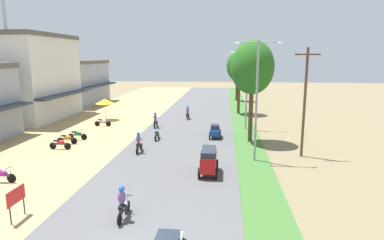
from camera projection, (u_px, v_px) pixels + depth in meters
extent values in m
cube|color=silver|center=(27.00, 79.00, 38.84)|extent=(8.24, 11.30, 9.60)
cube|color=#2D3847|center=(66.00, 94.00, 38.70)|extent=(1.20, 11.30, 0.25)
cube|color=#59514C|center=(23.00, 36.00, 37.88)|extent=(8.44, 11.50, 0.50)
cube|color=#999EA8|center=(75.00, 84.00, 51.29)|extent=(7.13, 11.44, 6.40)
cube|color=#2D3847|center=(100.00, 85.00, 50.90)|extent=(1.20, 11.44, 0.25)
cube|color=#59514C|center=(73.00, 62.00, 50.63)|extent=(7.33, 11.64, 0.50)
cylinder|color=black|center=(11.00, 178.00, 19.25)|extent=(0.56, 0.06, 0.56)
cube|color=#333338|center=(1.00, 175.00, 19.27)|extent=(1.12, 0.12, 0.12)
ellipsoid|color=#8C1E8C|center=(2.00, 173.00, 19.24)|extent=(0.64, 0.28, 0.32)
cylinder|color=#A5A8AD|center=(10.00, 174.00, 19.20)|extent=(0.26, 0.05, 0.68)
cylinder|color=black|center=(8.00, 168.00, 19.14)|extent=(0.04, 0.54, 0.04)
cylinder|color=black|center=(68.00, 146.00, 26.16)|extent=(0.56, 0.06, 0.56)
cylinder|color=black|center=(53.00, 146.00, 26.29)|extent=(0.56, 0.06, 0.56)
cube|color=#333338|center=(60.00, 144.00, 26.19)|extent=(1.12, 0.12, 0.12)
ellipsoid|color=red|center=(61.00, 142.00, 26.16)|extent=(0.64, 0.28, 0.32)
cube|color=black|center=(57.00, 141.00, 26.17)|extent=(0.44, 0.20, 0.10)
cylinder|color=#A5A8AD|center=(67.00, 143.00, 26.12)|extent=(0.26, 0.05, 0.68)
cylinder|color=black|center=(66.00, 139.00, 26.05)|extent=(0.04, 0.54, 0.04)
cylinder|color=black|center=(74.00, 141.00, 27.82)|extent=(0.56, 0.06, 0.56)
cylinder|color=black|center=(60.00, 141.00, 27.94)|extent=(0.56, 0.06, 0.56)
cube|color=#333338|center=(67.00, 139.00, 27.84)|extent=(1.12, 0.12, 0.12)
ellipsoid|color=orange|center=(68.00, 137.00, 27.81)|extent=(0.64, 0.28, 0.32)
cube|color=black|center=(64.00, 136.00, 27.82)|extent=(0.44, 0.20, 0.10)
cylinder|color=#A5A8AD|center=(73.00, 138.00, 27.77)|extent=(0.26, 0.05, 0.68)
cylinder|color=black|center=(72.00, 134.00, 27.71)|extent=(0.04, 0.54, 0.04)
cylinder|color=black|center=(84.00, 137.00, 29.23)|extent=(0.56, 0.06, 0.56)
cylinder|color=black|center=(71.00, 137.00, 29.36)|extent=(0.56, 0.06, 0.56)
cube|color=#333338|center=(77.00, 135.00, 29.26)|extent=(1.12, 0.12, 0.12)
ellipsoid|color=#14722D|center=(78.00, 133.00, 29.23)|extent=(0.64, 0.28, 0.32)
cube|color=black|center=(74.00, 132.00, 29.24)|extent=(0.44, 0.20, 0.10)
cylinder|color=#A5A8AD|center=(83.00, 134.00, 29.19)|extent=(0.26, 0.05, 0.68)
cylinder|color=black|center=(82.00, 130.00, 29.12)|extent=(0.04, 0.54, 0.04)
cylinder|color=black|center=(108.00, 124.00, 34.95)|extent=(0.56, 0.06, 0.56)
cylinder|color=black|center=(97.00, 124.00, 35.07)|extent=(0.56, 0.06, 0.56)
cube|color=#333338|center=(103.00, 122.00, 34.98)|extent=(1.12, 0.12, 0.12)
ellipsoid|color=silver|center=(103.00, 121.00, 34.94)|extent=(0.64, 0.28, 0.32)
cube|color=black|center=(100.00, 120.00, 34.96)|extent=(0.44, 0.20, 0.10)
cylinder|color=#A5A8AD|center=(108.00, 121.00, 34.91)|extent=(0.26, 0.05, 0.68)
cylinder|color=black|center=(107.00, 118.00, 34.84)|extent=(0.04, 0.54, 0.04)
cylinder|color=#262628|center=(11.00, 216.00, 14.40)|extent=(0.06, 0.06, 0.80)
cylinder|color=#262628|center=(24.00, 206.00, 15.38)|extent=(0.06, 0.06, 0.80)
cube|color=red|center=(16.00, 196.00, 14.75)|extent=(0.04, 1.30, 0.70)
cylinder|color=#99999E|center=(105.00, 111.00, 38.39)|extent=(0.05, 0.05, 2.10)
cone|color=gold|center=(105.00, 101.00, 38.16)|extent=(2.20, 2.20, 0.55)
cylinder|color=#4C351E|center=(251.00, 112.00, 28.32)|extent=(0.37, 0.37, 5.23)
ellipsoid|color=#235F1C|center=(252.00, 67.00, 27.58)|extent=(3.70, 3.70, 4.60)
cylinder|color=#4C351E|center=(239.00, 94.00, 42.57)|extent=(0.36, 0.36, 5.12)
ellipsoid|color=#216324|center=(240.00, 66.00, 41.86)|extent=(3.36, 3.36, 4.13)
cylinder|color=#4C351E|center=(237.00, 84.00, 55.31)|extent=(0.43, 0.43, 5.55)
ellipsoid|color=#21671B|center=(237.00, 64.00, 54.65)|extent=(2.83, 2.83, 2.61)
cylinder|color=gray|center=(256.00, 102.00, 22.75)|extent=(0.16, 0.16, 8.49)
cylinder|color=gray|center=(248.00, 42.00, 22.04)|extent=(1.40, 0.08, 0.08)
ellipsoid|color=silver|center=(238.00, 43.00, 22.12)|extent=(0.36, 0.20, 0.14)
cylinder|color=gray|center=(269.00, 42.00, 21.90)|extent=(1.40, 0.08, 0.08)
ellipsoid|color=silver|center=(280.00, 43.00, 21.84)|extent=(0.36, 0.20, 0.14)
cylinder|color=gray|center=(247.00, 90.00, 33.13)|extent=(0.16, 0.16, 8.00)
cylinder|color=gray|center=(241.00, 52.00, 32.46)|extent=(1.40, 0.08, 0.08)
ellipsoid|color=silver|center=(234.00, 53.00, 32.55)|extent=(0.36, 0.20, 0.14)
cylinder|color=gray|center=(255.00, 52.00, 32.33)|extent=(1.40, 0.08, 0.08)
ellipsoid|color=silver|center=(262.00, 53.00, 32.27)|extent=(0.36, 0.20, 0.14)
cylinder|color=gray|center=(240.00, 79.00, 48.40)|extent=(0.16, 0.16, 8.34)
cylinder|color=gray|center=(236.00, 51.00, 47.71)|extent=(1.40, 0.08, 0.08)
ellipsoid|color=silver|center=(231.00, 52.00, 47.79)|extent=(0.36, 0.20, 0.14)
cylinder|color=gray|center=(246.00, 51.00, 47.57)|extent=(1.40, 0.08, 0.08)
ellipsoid|color=silver|center=(250.00, 52.00, 47.51)|extent=(0.36, 0.20, 0.14)
cylinder|color=gray|center=(237.00, 75.00, 61.90)|extent=(0.16, 0.16, 8.16)
cylinder|color=gray|center=(234.00, 53.00, 61.23)|extent=(1.40, 0.08, 0.08)
ellipsoid|color=silver|center=(230.00, 54.00, 61.31)|extent=(0.36, 0.20, 0.14)
cylinder|color=gray|center=(241.00, 53.00, 61.09)|extent=(1.40, 0.08, 0.08)
ellipsoid|color=silver|center=(245.00, 54.00, 61.03)|extent=(0.36, 0.20, 0.14)
cylinder|color=brown|center=(305.00, 103.00, 23.92)|extent=(0.20, 0.20, 8.09)
cube|color=#473323|center=(308.00, 54.00, 23.24)|extent=(1.80, 0.10, 0.10)
cube|color=red|center=(209.00, 161.00, 20.57)|extent=(0.95, 2.40, 0.95)
cube|color=#232B38|center=(209.00, 152.00, 20.35)|extent=(0.87, 2.00, 0.35)
cylinder|color=black|center=(217.00, 174.00, 19.77)|extent=(0.12, 0.68, 0.68)
cylinder|color=black|center=(199.00, 173.00, 19.88)|extent=(0.12, 0.68, 0.68)
cylinder|color=black|center=(217.00, 165.00, 21.46)|extent=(0.12, 0.68, 0.68)
cylinder|color=black|center=(201.00, 164.00, 21.57)|extent=(0.12, 0.68, 0.68)
cube|color=navy|center=(215.00, 132.00, 29.93)|extent=(0.84, 1.95, 0.50)
cube|color=#232B38|center=(215.00, 127.00, 29.89)|extent=(0.77, 1.10, 0.40)
cylinder|color=black|center=(220.00, 136.00, 29.25)|extent=(0.10, 0.60, 0.60)
cylinder|color=black|center=(210.00, 136.00, 29.34)|extent=(0.10, 0.60, 0.60)
cylinder|color=black|center=(220.00, 133.00, 30.62)|extent=(0.10, 0.60, 0.60)
cylinder|color=black|center=(210.00, 133.00, 30.72)|extent=(0.10, 0.60, 0.60)
cylinder|color=black|center=(128.00, 207.00, 15.56)|extent=(0.06, 0.56, 0.56)
cylinder|color=black|center=(120.00, 219.00, 14.35)|extent=(0.06, 0.56, 0.56)
cube|color=#333338|center=(124.00, 209.00, 14.92)|extent=(0.12, 1.12, 0.12)
ellipsoid|color=silver|center=(124.00, 205.00, 14.97)|extent=(0.28, 0.64, 0.32)
cube|color=black|center=(122.00, 206.00, 14.60)|extent=(0.20, 0.44, 0.10)
cylinder|color=#A5A8AD|center=(127.00, 202.00, 15.45)|extent=(0.05, 0.26, 0.68)
cylinder|color=black|center=(127.00, 195.00, 15.32)|extent=(0.54, 0.04, 0.04)
ellipsoid|color=#724C8C|center=(122.00, 197.00, 14.60)|extent=(0.36, 0.28, 0.64)
sphere|color=blue|center=(122.00, 189.00, 14.56)|extent=(0.28, 0.28, 0.28)
cylinder|color=#2D2D38|center=(120.00, 209.00, 14.83)|extent=(0.12, 0.12, 0.48)
cylinder|color=#2D2D38|center=(126.00, 210.00, 14.81)|extent=(0.12, 0.12, 0.48)
cylinder|color=black|center=(141.00, 147.00, 26.00)|extent=(0.06, 0.56, 0.56)
cylinder|color=black|center=(137.00, 151.00, 24.79)|extent=(0.06, 0.56, 0.56)
cube|color=#333338|center=(139.00, 146.00, 25.36)|extent=(0.12, 1.12, 0.12)
ellipsoid|color=orange|center=(139.00, 144.00, 25.41)|extent=(0.28, 0.64, 0.32)
cube|color=black|center=(138.00, 144.00, 25.04)|extent=(0.20, 0.44, 0.10)
cylinder|color=#A5A8AD|center=(141.00, 144.00, 25.89)|extent=(0.05, 0.26, 0.68)
cylinder|color=black|center=(141.00, 139.00, 25.76)|extent=(0.54, 0.04, 0.04)
ellipsoid|color=#724C8C|center=(138.00, 139.00, 25.04)|extent=(0.36, 0.28, 0.64)
sphere|color=blue|center=(138.00, 134.00, 25.00)|extent=(0.28, 0.28, 0.28)
cylinder|color=#2D2D38|center=(137.00, 147.00, 25.27)|extent=(0.12, 0.12, 0.48)
cylinder|color=#2D2D38|center=(141.00, 147.00, 25.24)|extent=(0.12, 0.12, 0.48)
cylinder|color=black|center=(158.00, 135.00, 29.93)|extent=(0.06, 0.56, 0.56)
cylinder|color=black|center=(155.00, 138.00, 28.72)|extent=(0.06, 0.56, 0.56)
cube|color=#333338|center=(157.00, 134.00, 29.29)|extent=(0.12, 1.12, 0.12)
ellipsoid|color=#14722D|center=(157.00, 133.00, 29.34)|extent=(0.28, 0.64, 0.32)
cube|color=black|center=(156.00, 132.00, 28.97)|extent=(0.20, 0.44, 0.10)
cylinder|color=#A5A8AD|center=(158.00, 132.00, 29.82)|extent=(0.05, 0.26, 0.68)
cylinder|color=black|center=(158.00, 128.00, 29.69)|extent=(0.54, 0.04, 0.04)
cylinder|color=black|center=(157.00, 123.00, 35.07)|extent=(0.06, 0.56, 0.56)
cylinder|color=black|center=(154.00, 126.00, 33.86)|extent=(0.06, 0.56, 0.56)
cube|color=#333338|center=(156.00, 123.00, 34.43)|extent=(0.12, 1.12, 0.12)
ellipsoid|color=silver|center=(156.00, 122.00, 34.48)|extent=(0.28, 0.64, 0.32)
cube|color=black|center=(155.00, 121.00, 34.11)|extent=(0.20, 0.44, 0.10)
cylinder|color=#A5A8AD|center=(157.00, 121.00, 34.96)|extent=(0.05, 0.26, 0.68)
cylinder|color=black|center=(157.00, 118.00, 34.83)|extent=(0.54, 0.04, 0.04)
ellipsoid|color=#724C8C|center=(155.00, 117.00, 34.11)|extent=(0.36, 0.28, 0.64)
sphere|color=blue|center=(155.00, 113.00, 34.07)|extent=(0.28, 0.28, 0.28)
cylinder|color=#2D2D38|center=(154.00, 123.00, 34.34)|extent=(0.12, 0.12, 0.48)
cylinder|color=#2D2D38|center=(157.00, 123.00, 34.32)|extent=(0.12, 0.12, 0.48)
cylinder|color=black|center=(188.00, 116.00, 39.69)|extent=(0.06, 0.56, 0.56)
cylinder|color=black|center=(187.00, 118.00, 38.48)|extent=(0.06, 0.56, 0.56)
cube|color=#333338|center=(188.00, 115.00, 39.05)|extent=(0.12, 1.12, 0.12)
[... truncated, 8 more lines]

